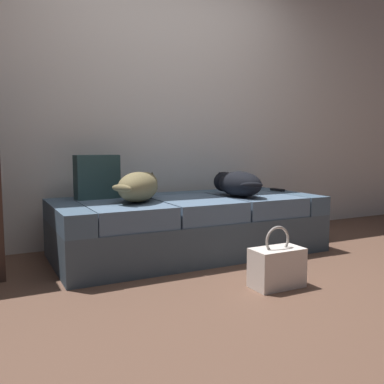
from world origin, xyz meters
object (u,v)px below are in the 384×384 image
(couch, at_px, (189,226))
(dog_dark, at_px, (237,184))
(tv_remote, at_px, (277,190))
(throw_pillow, at_px, (97,177))
(handbag, at_px, (277,267))
(dog_tan, at_px, (139,186))

(couch, relative_size, dog_dark, 3.49)
(tv_remote, distance_m, throw_pillow, 1.63)
(throw_pillow, distance_m, handbag, 1.54)
(dog_tan, distance_m, dog_dark, 0.81)
(couch, height_order, throw_pillow, throw_pillow)
(tv_remote, height_order, handbag, tv_remote)
(dog_tan, distance_m, handbag, 1.17)
(throw_pillow, bearing_deg, tv_remote, -6.64)
(dog_tan, relative_size, tv_remote, 3.94)
(couch, xyz_separation_m, dog_dark, (0.39, -0.10, 0.33))
(dog_tan, relative_size, dog_dark, 0.98)
(tv_remote, bearing_deg, dog_tan, 179.54)
(couch, relative_size, dog_tan, 3.56)
(dog_tan, bearing_deg, dog_dark, -5.16)
(throw_pillow, bearing_deg, couch, -21.60)
(dog_tan, height_order, dog_dark, dog_tan)
(dog_dark, distance_m, tv_remote, 0.59)
(couch, bearing_deg, dog_tan, -176.83)
(dog_tan, bearing_deg, throw_pillow, 130.18)
(couch, xyz_separation_m, tv_remote, (0.94, 0.08, 0.24))
(couch, relative_size, tv_remote, 14.01)
(tv_remote, bearing_deg, throw_pillow, 168.70)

